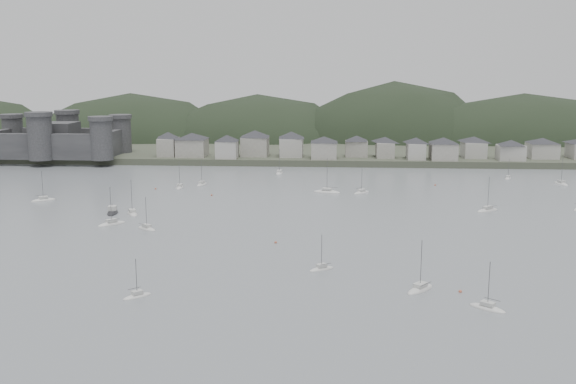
{
  "coord_description": "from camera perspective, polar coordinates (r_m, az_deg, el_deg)",
  "views": [
    {
      "loc": [
        13.48,
        -123.18,
        43.06
      ],
      "look_at": [
        0.0,
        75.0,
        6.0
      ],
      "focal_mm": 40.34,
      "sensor_mm": 36.0,
      "label": 1
    }
  ],
  "objects": [
    {
      "name": "forested_ridge",
      "position": [
        396.42,
        2.61,
        2.68
      ],
      "size": [
        851.55,
        103.94,
        102.57
      ],
      "color": "black",
      "rests_on": "ground"
    },
    {
      "name": "mooring_buoys",
      "position": [
        191.02,
        0.34,
        -2.41
      ],
      "size": [
        178.64,
        124.04,
        0.7
      ],
      "color": "#AE543A",
      "rests_on": "ground"
    },
    {
      "name": "moored_fleet",
      "position": [
        193.96,
        1.76,
        -2.21
      ],
      "size": [
        247.86,
        178.01,
        13.5
      ],
      "color": "silver",
      "rests_on": "ground"
    },
    {
      "name": "sailboat_lead",
      "position": [
        234.2,
        -20.75,
        -0.68
      ],
      "size": [
        7.92,
        6.79,
        10.9
      ],
      "rotation": [
        0.0,
        0.0,
        2.21
      ],
      "color": "silver",
      "rests_on": "ground"
    },
    {
      "name": "castle",
      "position": [
        332.64,
        -19.85,
        4.41
      ],
      "size": [
        66.0,
        43.0,
        20.0
      ],
      "color": "#313134",
      "rests_on": "far_shore_land"
    },
    {
      "name": "waterfront_town",
      "position": [
        310.67,
        10.75,
        4.03
      ],
      "size": [
        451.48,
        28.46,
        12.92
      ],
      "color": "gray",
      "rests_on": "far_shore_land"
    },
    {
      "name": "motor_launch_far",
      "position": [
        206.83,
        -15.21,
        -1.74
      ],
      "size": [
        4.65,
        9.03,
        4.04
      ],
      "rotation": [
        0.0,
        0.0,
        3.33
      ],
      "color": "black",
      "rests_on": "ground"
    },
    {
      "name": "far_shore_land",
      "position": [
        420.46,
        2.04,
        4.89
      ],
      "size": [
        900.0,
        250.0,
        3.0
      ],
      "primitive_type": "cube",
      "color": "#383D2D",
      "rests_on": "ground"
    },
    {
      "name": "ground",
      "position": [
        131.19,
        -2.25,
        -8.6
      ],
      "size": [
        900.0,
        900.0,
        0.0
      ],
      "primitive_type": "plane",
      "color": "slate",
      "rests_on": "ground"
    }
  ]
}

